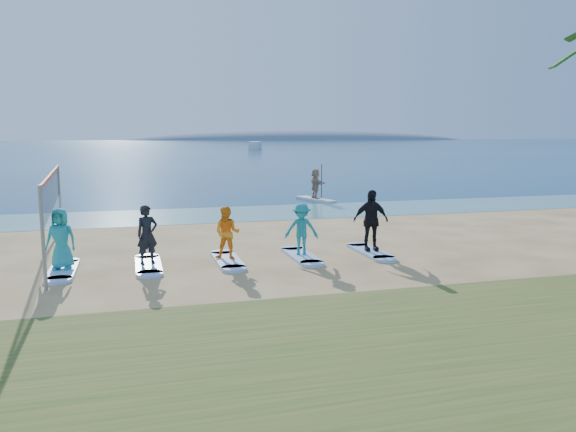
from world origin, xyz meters
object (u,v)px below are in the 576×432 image
object	(u,v)px
student_3	(301,229)
volleyball_net	(52,192)
student_1	(147,235)
surfboard_2	(228,260)
surfboard_4	(370,252)
paddleboard	(315,199)
surfboard_3	(301,256)
surfboard_0	(63,270)
paddleboarder	(316,184)
surfboard_1	(148,265)
student_2	(227,233)
boat_offshore_b	(255,150)
student_4	(371,220)
student_0	(61,239)

from	to	relation	value
student_3	volleyball_net	bearing A→B (deg)	178.09
student_1	surfboard_2	size ratio (longest dim) A/B	0.75
surfboard_4	paddleboard	bearing A→B (deg)	78.63
paddleboard	surfboard_3	world-z (taller)	paddleboard
surfboard_0	student_3	distance (m)	6.73
paddleboard	paddleboarder	bearing A→B (deg)	0.00
surfboard_1	student_3	distance (m)	4.53
surfboard_0	student_2	xyz separation A→B (m)	(4.45, 0.00, 0.81)
surfboard_4	volleyball_net	bearing A→B (deg)	163.79
surfboard_2	student_1	bearing A→B (deg)	180.00
paddleboarder	student_2	size ratio (longest dim) A/B	1.07
boat_offshore_b	student_3	bearing A→B (deg)	-80.25
surfboard_1	student_2	distance (m)	2.37
student_1	boat_offshore_b	bearing A→B (deg)	55.74
boat_offshore_b	surfboard_0	world-z (taller)	boat_offshore_b
surfboard_2	surfboard_3	distance (m)	2.23
volleyball_net	student_1	xyz separation A→B (m)	(2.73, -2.73, -0.99)
student_1	surfboard_4	xyz separation A→B (m)	(6.68, 0.00, -0.87)
surfboard_2	student_2	distance (m)	0.81
surfboard_3	paddleboarder	bearing A→B (deg)	69.95
paddleboard	student_1	bearing A→B (deg)	-140.14
surfboard_3	student_3	distance (m)	0.81
paddleboard	student_2	world-z (taller)	student_2
volleyball_net	student_2	bearing A→B (deg)	-28.90
surfboard_4	student_2	bearing A→B (deg)	180.00
paddleboard	student_4	size ratio (longest dim) A/B	1.59
surfboard_0	paddleboarder	bearing A→B (deg)	49.42
paddleboarder	boat_offshore_b	size ratio (longest dim) A/B	0.30
surfboard_0	student_3	size ratio (longest dim) A/B	1.43
surfboard_0	student_0	size ratio (longest dim) A/B	1.35
student_2	student_4	world-z (taller)	student_4
paddleboard	student_1	size ratio (longest dim) A/B	1.83
boat_offshore_b	student_2	size ratio (longest dim) A/B	3.54
student_0	student_4	xyz separation A→B (m)	(8.91, 0.00, 0.12)
paddleboarder	student_0	size ratio (longest dim) A/B	1.00
student_1	surfboard_4	size ratio (longest dim) A/B	0.75
student_2	surfboard_2	bearing A→B (deg)	0.00
surfboard_0	student_1	bearing A→B (deg)	0.00
surfboard_1	surfboard_2	bearing A→B (deg)	0.00
boat_offshore_b	student_2	distance (m)	113.00
volleyball_net	paddleboard	size ratio (longest dim) A/B	3.02
surfboard_0	volleyball_net	bearing A→B (deg)	100.33
student_0	student_1	xyz separation A→B (m)	(2.23, 0.00, 0.00)
student_0	surfboard_4	xyz separation A→B (m)	(8.91, 0.00, -0.86)
surfboard_1	student_1	bearing A→B (deg)	0.00
volleyball_net	student_2	xyz separation A→B (m)	(4.95, -2.73, -1.05)
surfboard_4	paddleboarder	bearing A→B (deg)	78.63
surfboard_2	student_3	distance (m)	2.37
surfboard_1	student_3	xyz separation A→B (m)	(4.45, 0.00, 0.81)
student_0	student_1	world-z (taller)	student_1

